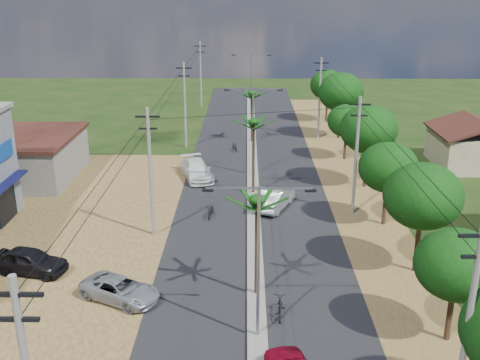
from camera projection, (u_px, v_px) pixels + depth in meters
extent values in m
plane|color=black|center=(257.00, 338.00, 27.71)|extent=(160.00, 160.00, 0.00)
cube|color=black|center=(254.00, 218.00, 41.85)|extent=(12.00, 110.00, 0.04)
cube|color=#605E56|center=(253.00, 202.00, 44.66)|extent=(1.00, 90.00, 0.18)
cube|color=#513A1C|center=(18.00, 260.00, 35.41)|extent=(18.00, 46.00, 0.04)
cube|color=#513A1C|center=(368.00, 218.00, 41.76)|extent=(5.00, 90.00, 0.03)
cube|color=#0D0F3A|center=(8.00, 183.00, 40.08)|extent=(0.80, 5.40, 0.15)
cube|color=black|center=(7.00, 206.00, 40.68)|extent=(0.10, 3.00, 2.40)
cube|color=navy|center=(0.00, 154.00, 39.39)|extent=(0.12, 4.20, 1.20)
cube|color=#605E56|center=(18.00, 158.00, 49.98)|extent=(10.00, 10.00, 3.60)
cube|color=black|center=(15.00, 137.00, 49.32)|extent=(10.40, 10.40, 0.30)
cube|color=gray|center=(473.00, 149.00, 53.34)|extent=(7.00, 7.00, 3.30)
cylinder|color=black|center=(451.00, 305.00, 26.96)|extent=(0.28, 0.28, 3.85)
ellipsoid|color=black|center=(457.00, 265.00, 26.23)|extent=(4.00, 4.00, 3.40)
cylinder|color=black|center=(418.00, 237.00, 33.45)|extent=(0.28, 0.28, 4.55)
ellipsoid|color=black|center=(423.00, 196.00, 32.58)|extent=(4.60, 4.60, 3.91)
cylinder|color=black|center=(385.00, 198.00, 40.13)|extent=(0.28, 0.28, 4.06)
ellipsoid|color=black|center=(388.00, 167.00, 39.36)|extent=(4.20, 4.20, 3.57)
cylinder|color=black|center=(366.00, 160.00, 47.56)|extent=(0.28, 0.28, 4.76)
ellipsoid|color=black|center=(369.00, 129.00, 46.66)|extent=(4.80, 4.80, 4.08)
cylinder|color=black|center=(345.00, 141.00, 55.30)|extent=(0.28, 0.28, 3.64)
ellipsoid|color=black|center=(347.00, 121.00, 54.61)|extent=(3.80, 3.80, 3.23)
cylinder|color=black|center=(339.00, 117.00, 62.63)|extent=(0.28, 0.28, 4.90)
ellipsoid|color=black|center=(341.00, 92.00, 61.70)|extent=(5.00, 5.00, 4.25)
cylinder|color=black|center=(327.00, 105.00, 70.27)|extent=(0.28, 0.28, 4.34)
ellipsoid|color=black|center=(328.00, 85.00, 69.45)|extent=(4.40, 4.40, 3.74)
cylinder|color=black|center=(257.00, 249.00, 30.52)|extent=(0.22, 0.22, 5.80)
cylinder|color=black|center=(253.00, 159.00, 45.54)|extent=(0.22, 0.22, 6.20)
cylinder|color=black|center=(252.00, 118.00, 60.75)|extent=(0.22, 0.22, 5.50)
cylinder|color=gray|center=(258.00, 266.00, 26.38)|extent=(0.16, 0.16, 8.00)
cube|color=gray|center=(286.00, 188.00, 25.07)|extent=(2.40, 0.08, 0.08)
cube|color=gray|center=(232.00, 188.00, 25.10)|extent=(2.40, 0.08, 0.08)
cube|color=black|center=(310.00, 190.00, 25.09)|extent=(0.50, 0.18, 0.12)
cube|color=black|center=(208.00, 190.00, 25.14)|extent=(0.50, 0.18, 0.12)
cylinder|color=gray|center=(253.00, 132.00, 49.96)|extent=(0.16, 0.16, 8.00)
cube|color=gray|center=(267.00, 89.00, 48.66)|extent=(2.40, 0.08, 0.08)
cube|color=gray|center=(239.00, 89.00, 48.68)|extent=(2.40, 0.08, 0.08)
cube|color=black|center=(280.00, 90.00, 48.68)|extent=(0.50, 0.18, 0.12)
cube|color=black|center=(227.00, 90.00, 48.73)|extent=(0.50, 0.18, 0.12)
cylinder|color=gray|center=(251.00, 85.00, 73.55)|extent=(0.16, 0.16, 8.00)
cube|color=gray|center=(261.00, 54.00, 72.24)|extent=(2.40, 0.08, 0.08)
cube|color=gray|center=(242.00, 54.00, 72.27)|extent=(2.40, 0.08, 0.08)
cube|color=black|center=(269.00, 55.00, 72.26)|extent=(0.50, 0.18, 0.12)
cube|color=black|center=(233.00, 55.00, 72.31)|extent=(0.50, 0.18, 0.12)
cube|color=black|center=(15.00, 294.00, 15.56)|extent=(1.60, 0.12, 0.12)
cube|color=black|center=(19.00, 319.00, 15.83)|extent=(1.20, 0.12, 0.12)
cylinder|color=#605E56|center=(151.00, 174.00, 37.61)|extent=(0.24, 0.24, 9.00)
cube|color=black|center=(147.00, 117.00, 36.32)|extent=(1.60, 0.12, 0.12)
cube|color=black|center=(148.00, 129.00, 36.58)|extent=(1.20, 0.12, 0.12)
cylinder|color=#605E56|center=(185.00, 106.00, 58.36)|extent=(0.24, 0.24, 9.00)
cube|color=black|center=(184.00, 68.00, 57.07)|extent=(1.60, 0.12, 0.12)
cube|color=black|center=(184.00, 76.00, 57.34)|extent=(1.20, 0.12, 0.12)
cylinder|color=#605E56|center=(201.00, 75.00, 78.17)|extent=(0.24, 0.24, 9.00)
cube|color=black|center=(200.00, 46.00, 76.88)|extent=(1.60, 0.12, 0.12)
cube|color=black|center=(200.00, 52.00, 77.15)|extent=(1.20, 0.12, 0.12)
cylinder|color=#605E56|center=(467.00, 333.00, 20.47)|extent=(0.24, 0.24, 9.00)
cube|color=black|center=(479.00, 257.00, 19.44)|extent=(1.20, 0.12, 0.12)
cylinder|color=#605E56|center=(356.00, 157.00, 41.22)|extent=(0.24, 0.24, 9.00)
cube|color=black|center=(360.00, 104.00, 39.93)|extent=(1.60, 0.12, 0.12)
cube|color=black|center=(359.00, 116.00, 40.19)|extent=(1.20, 0.12, 0.12)
cylinder|color=#605E56|center=(320.00, 99.00, 61.98)|extent=(0.24, 0.24, 9.00)
cube|color=black|center=(321.00, 63.00, 60.68)|extent=(1.60, 0.12, 0.12)
cube|color=black|center=(321.00, 70.00, 60.95)|extent=(1.20, 0.12, 0.12)
imported|color=gray|center=(275.00, 199.00, 43.42)|extent=(3.50, 5.11, 1.60)
imported|color=silver|center=(197.00, 170.00, 50.06)|extent=(3.72, 5.87, 1.59)
imported|color=gray|center=(120.00, 290.00, 30.81)|extent=(5.02, 3.92, 1.27)
imported|color=black|center=(30.00, 261.00, 33.69)|extent=(4.86, 2.82, 1.55)
imported|color=black|center=(280.00, 308.00, 29.35)|extent=(0.76, 1.92, 0.99)
imported|color=black|center=(211.00, 211.00, 41.83)|extent=(0.84, 1.90, 0.97)
imported|color=black|center=(235.00, 147.00, 58.34)|extent=(0.89, 1.52, 0.88)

